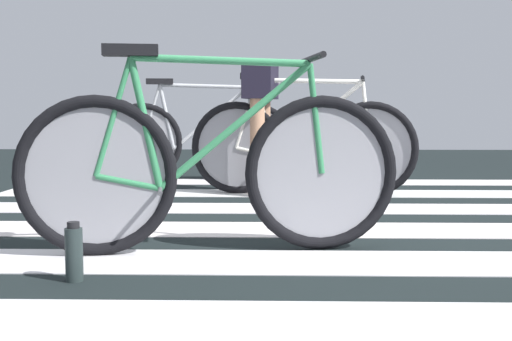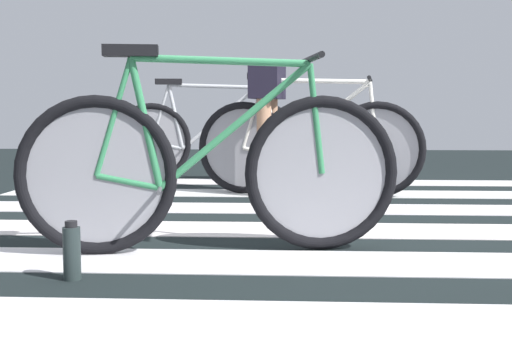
{
  "view_description": "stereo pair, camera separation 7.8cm",
  "coord_description": "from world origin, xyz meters",
  "px_view_note": "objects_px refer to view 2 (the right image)",
  "views": [
    {
      "loc": [
        -0.41,
        -3.51,
        0.67
      ],
      "look_at": [
        -0.48,
        -0.61,
        0.39
      ],
      "focal_mm": 44.42,
      "sensor_mm": 36.0,
      "label": 1
    },
    {
      "loc": [
        -0.33,
        -3.51,
        0.67
      ],
      "look_at": [
        -0.48,
        -0.61,
        0.39
      ],
      "focal_mm": 44.42,
      "sensor_mm": 36.0,
      "label": 2
    }
  ],
  "objects_px": {
    "bicycle_3_of_3": "(207,139)",
    "water_bottle": "(72,252)",
    "bicycle_2_of_3": "(308,145)",
    "bicycle_1_of_3": "(210,168)",
    "cyclist_2_of_3": "(268,109)"
  },
  "relations": [
    {
      "from": "cyclist_2_of_3",
      "to": "bicycle_2_of_3",
      "type": "bearing_deg",
      "value": 0.0
    },
    {
      "from": "bicycle_2_of_3",
      "to": "bicycle_3_of_3",
      "type": "bearing_deg",
      "value": 141.86
    },
    {
      "from": "bicycle_3_of_3",
      "to": "bicycle_2_of_3",
      "type": "bearing_deg",
      "value": -53.68
    },
    {
      "from": "cyclist_2_of_3",
      "to": "bicycle_3_of_3",
      "type": "xyz_separation_m",
      "value": [
        -0.59,
        0.91,
        -0.27
      ]
    },
    {
      "from": "bicycle_2_of_3",
      "to": "bicycle_3_of_3",
      "type": "relative_size",
      "value": 1.0
    },
    {
      "from": "bicycle_1_of_3",
      "to": "water_bottle",
      "type": "xyz_separation_m",
      "value": [
        -0.47,
        -0.5,
        -0.28
      ]
    },
    {
      "from": "cyclist_2_of_3",
      "to": "water_bottle",
      "type": "height_order",
      "value": "cyclist_2_of_3"
    },
    {
      "from": "bicycle_1_of_3",
      "to": "bicycle_3_of_3",
      "type": "distance_m",
      "value": 2.96
    },
    {
      "from": "bicycle_2_of_3",
      "to": "water_bottle",
      "type": "xyz_separation_m",
      "value": [
        -0.98,
        -2.48,
        -0.28
      ]
    },
    {
      "from": "bicycle_2_of_3",
      "to": "bicycle_3_of_3",
      "type": "height_order",
      "value": "same"
    },
    {
      "from": "bicycle_1_of_3",
      "to": "water_bottle",
      "type": "relative_size",
      "value": 7.56
    },
    {
      "from": "bicycle_1_of_3",
      "to": "bicycle_2_of_3",
      "type": "relative_size",
      "value": 1.0
    },
    {
      "from": "bicycle_3_of_3",
      "to": "water_bottle",
      "type": "distance_m",
      "value": 3.44
    },
    {
      "from": "bicycle_2_of_3",
      "to": "bicycle_3_of_3",
      "type": "xyz_separation_m",
      "value": [
        -0.89,
        0.95,
        0.0
      ]
    },
    {
      "from": "bicycle_1_of_3",
      "to": "bicycle_2_of_3",
      "type": "distance_m",
      "value": 2.04
    }
  ]
}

